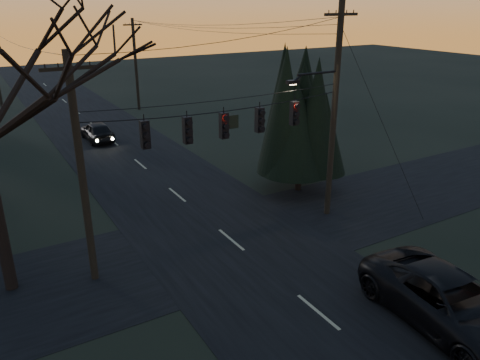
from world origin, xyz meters
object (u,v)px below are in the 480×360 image
utility_pole_far_r (139,109)px  evergreen_right (301,111)px  suv_near (451,303)px  utility_pole_right (327,213)px  utility_pole_left (95,278)px  utility_pole_far_l (2,107)px  sedan_oncoming_a (97,131)px

utility_pole_far_r → evergreen_right: bearing=-88.5°
utility_pole_far_r → suv_near: 36.75m
utility_pole_right → utility_pole_left: size_ratio=1.18×
utility_pole_far_l → sedan_oncoming_a: bearing=-73.4°
utility_pole_left → utility_pole_far_l: bearing=90.0°
utility_pole_far_l → utility_pole_right: bearing=-72.3°
utility_pole_left → sedan_oncoming_a: bearing=74.9°
suv_near → sedan_oncoming_a: 27.91m
utility_pole_left → evergreen_right: evergreen_right is taller
utility_pole_far_r → utility_pole_right: bearing=-90.0°
utility_pole_far_r → evergreen_right: (0.67, -24.74, 4.47)m
utility_pole_right → utility_pole_far_r: 28.00m
utility_pole_far_l → suv_near: (9.20, -44.67, 0.87)m
utility_pole_far_r → suv_near: bearing=-93.6°
sedan_oncoming_a → utility_pole_right: bearing=107.6°
utility_pole_left → sedan_oncoming_a: size_ratio=1.98×
utility_pole_right → utility_pole_far_r: (0.00, 28.00, 0.00)m
utility_pole_far_l → evergreen_right: size_ratio=1.03×
suv_near → evergreen_right: bearing=81.2°
utility_pole_left → sedan_oncoming_a: 19.63m
utility_pole_far_r → sedan_oncoming_a: size_ratio=1.98×
suv_near → utility_pole_far_r: bearing=91.5°
utility_pole_far_r → utility_pole_far_l: (-11.50, 8.00, 0.00)m
utility_pole_far_r → utility_pole_far_l: bearing=145.2°
utility_pole_right → suv_near: bearing=-104.9°
utility_pole_far_l → sedan_oncoming_a: (5.10, -17.06, 0.73)m
utility_pole_right → suv_near: 9.01m
suv_near → utility_pole_right: bearing=80.3°
utility_pole_left → suv_near: 12.67m
sedan_oncoming_a → utility_pole_far_l: bearing=-74.4°
utility_pole_far_r → evergreen_right: 25.15m
evergreen_right → utility_pole_far_l: bearing=110.4°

